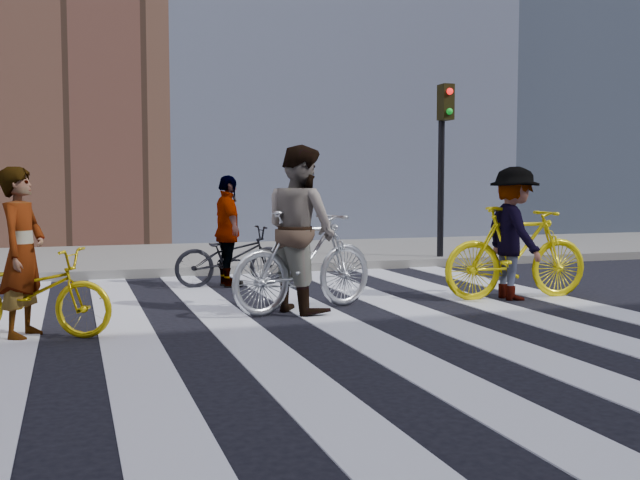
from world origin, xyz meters
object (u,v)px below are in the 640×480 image
traffic_signal (443,142)px  rider_left (22,253)px  rider_mid (300,229)px  bike_yellow_left (29,293)px  bike_silver_mid (305,261)px  bike_dark_rear (232,256)px  bike_yellow_right (517,253)px  rider_right (514,233)px  rider_rear (228,231)px

traffic_signal → rider_left: traffic_signal is taller
rider_left → rider_mid: bearing=-56.3°
bike_yellow_left → bike_silver_mid: size_ratio=0.84×
bike_dark_rear → rider_mid: size_ratio=0.86×
traffic_signal → bike_yellow_right: (-1.04, -4.04, -1.67)m
traffic_signal → bike_yellow_left: 8.57m
traffic_signal → bike_dark_rear: 4.99m
bike_yellow_left → bike_yellow_right: bearing=-61.1°
rider_right → bike_silver_mid: bearing=94.6°
rider_left → rider_mid: rider_mid is taller
bike_yellow_left → bike_silver_mid: bearing=-56.3°
rider_rear → rider_right: bearing=-128.5°
bike_yellow_left → bike_yellow_right: 5.96m
bike_yellow_right → rider_mid: 2.99m
rider_left → bike_dark_rear: bearing=-18.9°
bike_dark_rear → rider_right: size_ratio=0.98×
bike_silver_mid → rider_left: 3.12m
bike_yellow_left → rider_mid: rider_mid is taller
rider_right → rider_left: bearing=99.6°
bike_yellow_right → bike_dark_rear: size_ratio=1.20×
traffic_signal → bike_yellow_right: traffic_signal is taller
bike_dark_rear → rider_mid: (0.32, -2.42, 0.54)m
traffic_signal → rider_mid: traffic_signal is taller
bike_yellow_right → rider_mid: (-2.97, -0.04, 0.37)m
bike_yellow_left → rider_mid: size_ratio=0.86×
bike_yellow_left → rider_left: bearing=113.1°
bike_yellow_right → rider_left: bearing=99.6°
rider_rear → bike_dark_rear: bearing=-92.7°
bike_dark_rear → rider_left: bearing=135.3°
traffic_signal → bike_yellow_left: traffic_signal is taller
bike_dark_rear → rider_right: rider_right is taller
rider_left → bike_silver_mid: bearing=-56.5°
bike_yellow_right → rider_rear: 4.11m
bike_yellow_left → rider_right: 5.93m
bike_dark_rear → rider_mid: 2.50m
rider_mid → bike_dark_rear: bearing=-11.9°
rider_mid → rider_right: bearing=-108.6°
bike_silver_mid → rider_right: size_ratio=1.16×
bike_silver_mid → bike_dark_rear: size_ratio=1.19×
bike_yellow_left → bike_dark_rear: size_ratio=0.99×
traffic_signal → rider_rear: 4.91m
bike_yellow_left → bike_dark_rear: bike_dark_rear is taller
bike_yellow_right → rider_left: 6.01m
bike_yellow_left → bike_yellow_right: bike_yellow_right is taller
bike_yellow_right → bike_silver_mid: bearing=94.6°
bike_yellow_left → rider_rear: (2.59, 2.98, 0.38)m
bike_yellow_right → rider_mid: size_ratio=1.03×
bike_yellow_right → rider_rear: bearing=58.3°
rider_right → rider_rear: (-3.29, 2.38, -0.05)m
traffic_signal → rider_mid: 5.87m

